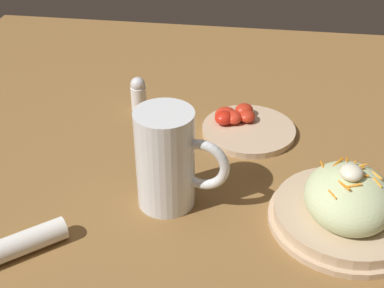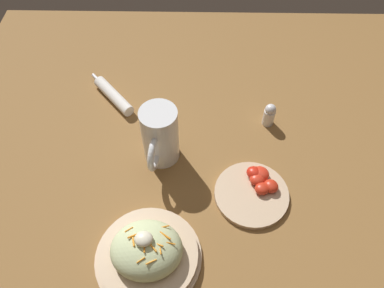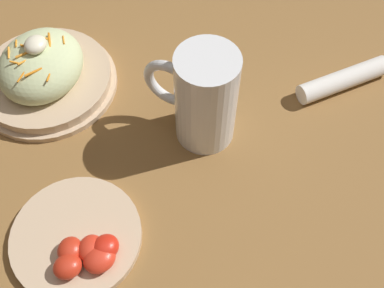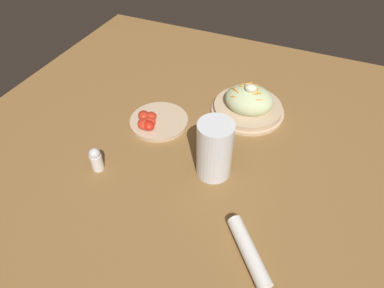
% 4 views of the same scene
% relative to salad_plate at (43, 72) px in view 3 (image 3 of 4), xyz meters
% --- Properties ---
extents(ground_plane, '(1.43, 1.43, 0.00)m').
position_rel_salad_plate_xyz_m(ground_plane, '(-0.10, -0.23, -0.03)').
color(ground_plane, olive).
extents(salad_plate, '(0.24, 0.24, 0.11)m').
position_rel_salad_plate_xyz_m(salad_plate, '(0.00, 0.00, 0.00)').
color(salad_plate, '#D1B28E').
rests_on(salad_plate, ground_plane).
extents(beer_mug, '(0.09, 0.16, 0.17)m').
position_rel_salad_plate_xyz_m(beer_mug, '(-0.01, -0.28, 0.04)').
color(beer_mug, white).
rests_on(beer_mug, ground_plane).
extents(napkin_roll, '(0.15, 0.17, 0.03)m').
position_rel_salad_plate_xyz_m(napkin_roll, '(0.15, -0.49, -0.02)').
color(napkin_roll, white).
rests_on(napkin_roll, ground_plane).
extents(tomato_plate, '(0.18, 0.18, 0.04)m').
position_rel_salad_plate_xyz_m(tomato_plate, '(-0.25, -0.17, -0.02)').
color(tomato_plate, '#D1B28E').
rests_on(tomato_plate, ground_plane).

